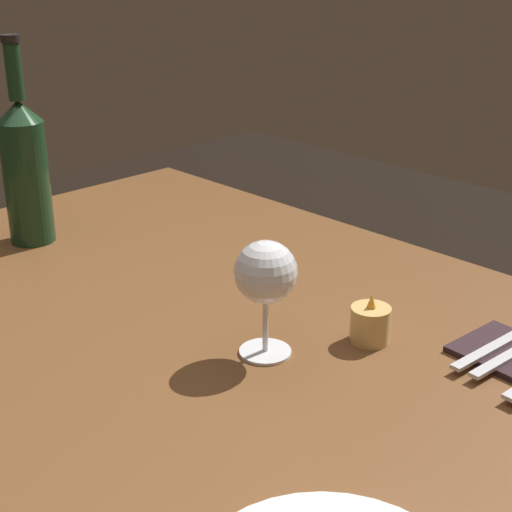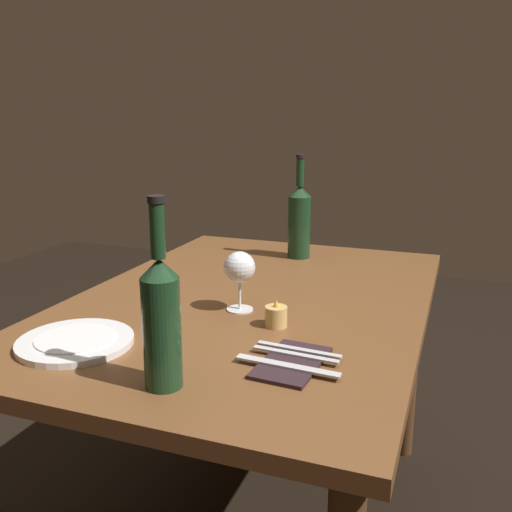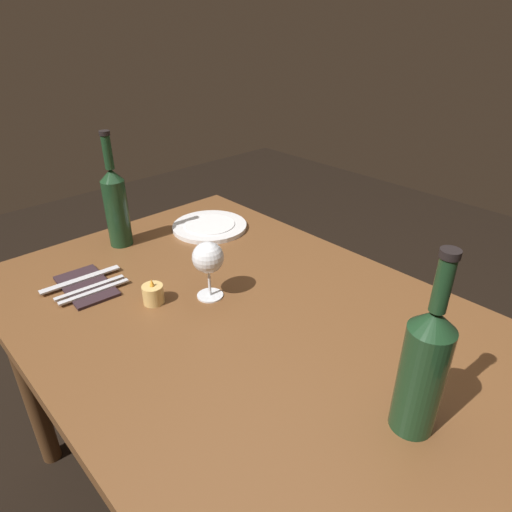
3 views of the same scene
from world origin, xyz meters
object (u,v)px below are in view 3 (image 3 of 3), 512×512
wine_glass_left (208,259)px  wine_bottle (424,367)px  fork_inner (90,288)px  table_knife (81,279)px  folded_napkin (86,286)px  wine_bottle_second (116,204)px  votive_candle (153,295)px  fork_outer (94,291)px  dinner_plate (210,226)px

wine_glass_left → wine_bottle: (-0.56, -0.01, 0.02)m
fork_inner → table_knife: same height
fork_inner → folded_napkin: bearing=0.0°
wine_bottle_second → votive_candle: bearing=164.1°
fork_outer → wine_bottle: bearing=-163.8°
wine_bottle → wine_bottle_second: size_ratio=0.99×
wine_glass_left → dinner_plate: size_ratio=0.62×
fork_inner → table_knife: 0.06m
votive_candle → folded_napkin: votive_candle is taller
wine_bottle → dinner_plate: 0.92m
wine_bottle_second → folded_napkin: size_ratio=1.76×
dinner_plate → table_knife: dinner_plate is taller
fork_outer → table_knife: bearing=0.0°
fork_inner → wine_glass_left: bearing=-137.2°
wine_glass_left → fork_inner: (0.23, 0.21, -0.10)m
fork_inner → fork_outer: (-0.02, 0.00, 0.00)m
wine_bottle_second → votive_candle: 0.38m
wine_bottle → wine_glass_left: bearing=1.0°
dinner_plate → fork_inner: (-0.09, 0.46, 0.00)m
folded_napkin → wine_bottle_second: bearing=-49.2°
fork_outer → table_knife: 0.08m
wine_bottle_second → table_knife: (-0.13, 0.19, -0.12)m
dinner_plate → fork_outer: size_ratio=1.36×
wine_bottle → dinner_plate: (0.88, -0.24, -0.12)m
wine_bottle_second → wine_bottle: bearing=-178.2°
fork_inner → fork_outer: size_ratio=1.00×
fork_outer → folded_napkin: bearing=0.0°
wine_bottle → votive_candle: size_ratio=5.13×
table_knife → wine_glass_left: bearing=-143.3°
wine_bottle → folded_napkin: wine_bottle is taller
wine_bottle → folded_napkin: 0.85m
wine_glass_left → fork_outer: (0.20, 0.21, -0.10)m
wine_bottle_second → dinner_plate: bearing=-109.9°
votive_candle → fork_inner: votive_candle is taller
wine_bottle_second → fork_inner: 0.29m
wine_glass_left → folded_napkin: (0.25, 0.21, -0.10)m
fork_inner → wine_bottle_second: bearing=-45.2°
votive_candle → folded_napkin: 0.20m
votive_candle → fork_inner: bearing=30.6°
wine_bottle → fork_inner: 0.82m
wine_bottle → dinner_plate: wine_bottle is taller
votive_candle → folded_napkin: bearing=27.0°
wine_bottle → folded_napkin: bearing=15.3°
wine_bottle_second → votive_candle: size_ratio=5.17×
wine_glass_left → fork_inner: 0.33m
dinner_plate → folded_napkin: 0.46m
votive_candle → table_knife: bearing=23.6°
wine_bottle_second → fork_inner: size_ratio=1.92×
wine_glass_left → wine_bottle: wine_bottle is taller
table_knife → fork_inner: bearing=180.0°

